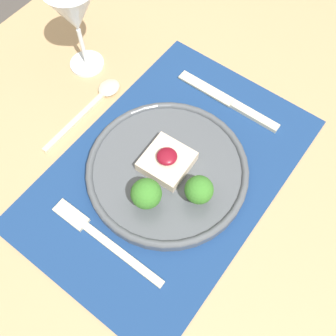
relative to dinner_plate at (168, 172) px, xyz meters
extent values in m
plane|color=#4C4742|center=(0.01, 0.00, -0.78)|extent=(8.00, 8.00, 0.00)
cube|color=tan|center=(0.01, 0.00, -0.03)|extent=(1.21, 0.98, 0.03)
cylinder|color=tan|center=(0.54, 0.42, -0.41)|extent=(0.06, 0.06, 0.73)
cube|color=navy|center=(0.01, 0.00, -0.02)|extent=(0.49, 0.33, 0.00)
cylinder|color=#4C5156|center=(0.00, 0.00, -0.01)|extent=(0.27, 0.27, 0.02)
torus|color=#4C5156|center=(0.00, 0.00, 0.00)|extent=(0.27, 0.27, 0.01)
cube|color=beige|center=(0.01, 0.01, 0.01)|extent=(0.08, 0.08, 0.02)
ellipsoid|color=maroon|center=(0.01, 0.01, 0.03)|extent=(0.03, 0.03, 0.01)
cylinder|color=#84B256|center=(-0.06, -0.01, 0.01)|extent=(0.01, 0.01, 0.02)
sphere|color=#387A28|center=(-0.06, -0.01, 0.03)|extent=(0.05, 0.05, 0.05)
cylinder|color=#84B256|center=(-0.01, -0.07, 0.01)|extent=(0.01, 0.01, 0.02)
sphere|color=#387A28|center=(-0.01, -0.07, 0.03)|extent=(0.04, 0.04, 0.04)
cube|color=beige|center=(-0.15, -0.03, -0.01)|extent=(0.01, 0.15, 0.01)
cube|color=beige|center=(-0.15, 0.08, -0.01)|extent=(0.02, 0.06, 0.01)
cube|color=beige|center=(0.19, -0.05, -0.01)|extent=(0.02, 0.09, 0.01)
cube|color=beige|center=(0.19, 0.05, -0.01)|extent=(0.02, 0.12, 0.00)
cube|color=beige|center=(-0.01, 0.20, -0.02)|extent=(0.15, 0.01, 0.01)
ellipsoid|color=beige|center=(0.08, 0.20, -0.01)|extent=(0.04, 0.04, 0.01)
cylinder|color=white|center=(0.10, 0.27, -0.02)|extent=(0.07, 0.07, 0.01)
cylinder|color=white|center=(0.10, 0.27, 0.03)|extent=(0.01, 0.01, 0.08)
cone|color=white|center=(0.10, 0.27, 0.11)|extent=(0.09, 0.09, 0.08)
camera|label=1|loc=(-0.23, -0.17, 0.57)|focal=42.00mm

